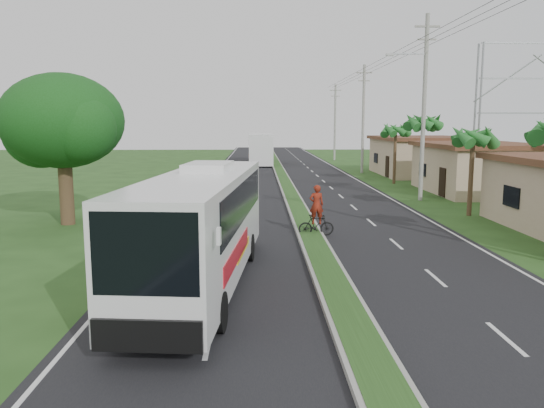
{
  "coord_description": "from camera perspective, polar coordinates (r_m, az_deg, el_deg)",
  "views": [
    {
      "loc": [
        -2.34,
        -16.75,
        5.03
      ],
      "look_at": [
        -1.77,
        4.67,
        1.8
      ],
      "focal_mm": 35.0,
      "sensor_mm": 36.0,
      "label": 1
    }
  ],
  "objects": [
    {
      "name": "shade_tree",
      "position": [
        28.49,
        -21.82,
        7.96
      ],
      "size": [
        6.3,
        6.0,
        7.54
      ],
      "color": "#473321",
      "rests_on": "ground"
    },
    {
      "name": "lane_edge_right",
      "position": [
        38.17,
        12.17,
        0.81
      ],
      "size": [
        0.12,
        160.0,
        0.01
      ],
      "primitive_type": "cube",
      "color": "silver",
      "rests_on": "ground"
    },
    {
      "name": "median_strip",
      "position": [
        37.15,
        2.09,
        0.95
      ],
      "size": [
        1.2,
        160.0,
        0.18
      ],
      "color": "gray",
      "rests_on": "ground"
    },
    {
      "name": "coach_bus_far",
      "position": [
        68.21,
        -1.27,
        6.16
      ],
      "size": [
        3.0,
        13.13,
        3.82
      ],
      "rotation": [
        0.0,
        0.0,
        0.01
      ],
      "color": "white",
      "rests_on": "ground"
    },
    {
      "name": "ground",
      "position": [
        17.64,
        6.22,
        -8.04
      ],
      "size": [
        180.0,
        180.0,
        0.0
      ],
      "primitive_type": "plane",
      "color": "#224318",
      "rests_on": "ground"
    },
    {
      "name": "road_asphalt",
      "position": [
        37.16,
        2.09,
        0.81
      ],
      "size": [
        14.0,
        160.0,
        0.02
      ],
      "primitive_type": "cube",
      "color": "black",
      "rests_on": "ground"
    },
    {
      "name": "utility_pole_b",
      "position": [
        36.41,
        15.99,
        10.18
      ],
      "size": [
        3.2,
        0.28,
        12.0
      ],
      "color": "gray",
      "rests_on": "ground"
    },
    {
      "name": "palm_verge_d",
      "position": [
        46.24,
        13.16,
        7.76
      ],
      "size": [
        2.4,
        2.4,
        5.25
      ],
      "color": "#473321",
      "rests_on": "ground"
    },
    {
      "name": "palm_verge_c",
      "position": [
        37.44,
        15.95,
        8.39
      ],
      "size": [
        2.4,
        2.4,
        5.85
      ],
      "color": "#473321",
      "rests_on": "ground"
    },
    {
      "name": "utility_pole_d",
      "position": [
        75.53,
        6.79,
        8.81
      ],
      "size": [
        1.6,
        0.28,
        10.5
      ],
      "color": "gray",
      "rests_on": "ground"
    },
    {
      "name": "coach_bus_main",
      "position": [
        16.56,
        -7.45,
        -1.75
      ],
      "size": [
        3.51,
        11.89,
        3.79
      ],
      "rotation": [
        0.0,
        0.0,
        -0.09
      ],
      "color": "white",
      "rests_on": "ground"
    },
    {
      "name": "billboard_lattice",
      "position": [
        52.73,
        26.35,
        9.65
      ],
      "size": [
        10.18,
        1.18,
        12.07
      ],
      "color": "gray",
      "rests_on": "ground"
    },
    {
      "name": "utility_pole_c",
      "position": [
        55.81,
        9.78,
        9.11
      ],
      "size": [
        1.6,
        0.28,
        11.0
      ],
      "color": "gray",
      "rests_on": "ground"
    },
    {
      "name": "motorcyclist",
      "position": [
        24.06,
        4.79,
        -1.39
      ],
      "size": [
        1.64,
        0.58,
        2.34
      ],
      "rotation": [
        0.0,
        0.0,
        0.07
      ],
      "color": "black",
      "rests_on": "ground"
    },
    {
      "name": "shop_mid",
      "position": [
        42.17,
        21.31,
        3.67
      ],
      "size": [
        7.6,
        10.6,
        3.67
      ],
      "color": "tan",
      "rests_on": "ground"
    },
    {
      "name": "lane_edge_left",
      "position": [
        37.34,
        -8.23,
        0.75
      ],
      "size": [
        0.12,
        160.0,
        0.01
      ],
      "primitive_type": "cube",
      "color": "silver",
      "rests_on": "ground"
    },
    {
      "name": "palm_verge_b",
      "position": [
        31.06,
        20.82,
        6.78
      ],
      "size": [
        2.4,
        2.4,
        5.05
      ],
      "color": "#473321",
      "rests_on": "ground"
    },
    {
      "name": "shop_far",
      "position": [
        55.31,
        15.71,
        5.04
      ],
      "size": [
        8.6,
        11.6,
        3.82
      ],
      "color": "tan",
      "rests_on": "ground"
    }
  ]
}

